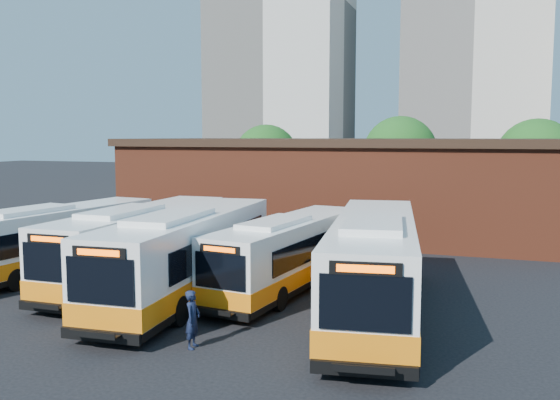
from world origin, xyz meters
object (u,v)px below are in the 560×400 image
(bus_farwest, at_px, (54,242))
(bus_midwest, at_px, (188,257))
(bus_mideast, at_px, (289,255))
(bus_east, at_px, (374,268))
(transit_worker, at_px, (193,319))
(bus_west, at_px, (142,246))

(bus_farwest, relative_size, bus_midwest, 0.91)
(bus_mideast, bearing_deg, bus_midwest, -135.47)
(bus_mideast, height_order, bus_east, bus_east)
(bus_midwest, distance_m, transit_worker, 6.05)
(bus_west, height_order, transit_worker, bus_west)
(bus_west, bearing_deg, bus_mideast, 6.81)
(bus_farwest, xyz_separation_m, bus_midwest, (8.14, -1.75, 0.15))
(bus_farwest, relative_size, bus_east, 0.88)
(bus_mideast, bearing_deg, transit_worker, -86.80)
(bus_midwest, bearing_deg, bus_farwest, 164.58)
(bus_farwest, bearing_deg, bus_mideast, 11.45)
(bus_east, bearing_deg, transit_worker, -138.85)
(bus_farwest, height_order, transit_worker, bus_farwest)
(bus_midwest, height_order, bus_east, bus_east)
(bus_midwest, height_order, bus_mideast, bus_midwest)
(bus_farwest, bearing_deg, bus_east, 1.25)
(bus_midwest, bearing_deg, bus_east, -2.17)
(bus_farwest, bearing_deg, bus_midwest, -5.07)
(bus_farwest, height_order, bus_midwest, bus_midwest)
(bus_midwest, distance_m, bus_east, 7.58)
(bus_mideast, xyz_separation_m, bus_east, (4.11, -2.49, 0.27))
(bus_midwest, bearing_deg, transit_worker, -64.33)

